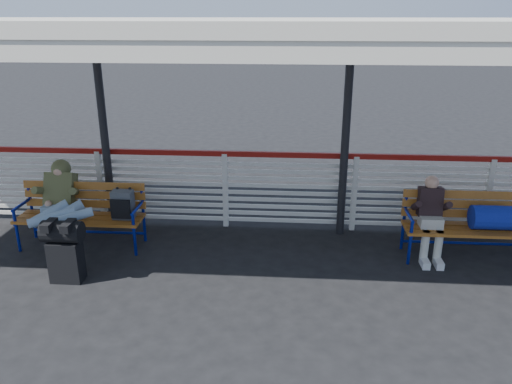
# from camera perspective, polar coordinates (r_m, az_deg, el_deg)

# --- Properties ---
(ground) EXTENTS (60.00, 60.00, 0.00)m
(ground) POSITION_cam_1_polar(r_m,az_deg,el_deg) (6.39, -5.70, -10.67)
(ground) COLOR black
(ground) RESTS_ON ground
(fence) EXTENTS (12.08, 0.08, 1.24)m
(fence) POSITION_cam_1_polar(r_m,az_deg,el_deg) (7.82, -3.53, 0.59)
(fence) COLOR silver
(fence) RESTS_ON ground
(canopy) EXTENTS (12.60, 3.60, 3.16)m
(canopy) POSITION_cam_1_polar(r_m,az_deg,el_deg) (6.37, -5.29, 18.03)
(canopy) COLOR silver
(canopy) RESTS_ON ground
(luggage_stack) EXTENTS (0.49, 0.28, 0.82)m
(luggage_stack) POSITION_cam_1_polar(r_m,az_deg,el_deg) (6.72, -21.04, -6.07)
(luggage_stack) COLOR black
(luggage_stack) RESTS_ON ground
(bench_left) EXTENTS (1.80, 0.56, 0.92)m
(bench_left) POSITION_cam_1_polar(r_m,az_deg,el_deg) (7.55, -18.24, -1.77)
(bench_left) COLOR #A55E20
(bench_left) RESTS_ON ground
(bench_right) EXTENTS (1.80, 0.56, 0.92)m
(bench_right) POSITION_cam_1_polar(r_m,az_deg,el_deg) (7.44, 24.29, -2.81)
(bench_right) COLOR #A55E20
(bench_right) RESTS_ON ground
(traveler_man) EXTENTS (0.93, 1.64, 0.77)m
(traveler_man) POSITION_cam_1_polar(r_m,az_deg,el_deg) (7.34, -21.55, -1.79)
(traveler_man) COLOR #869CB5
(traveler_man) RESTS_ON ground
(companion_person) EXTENTS (0.32, 0.66, 1.15)m
(companion_person) POSITION_cam_1_polar(r_m,az_deg,el_deg) (7.23, 19.34, -2.73)
(companion_person) COLOR beige
(companion_person) RESTS_ON ground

